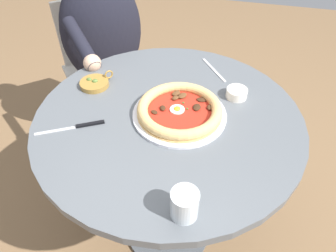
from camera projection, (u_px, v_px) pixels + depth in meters
ground_plane at (168, 229)px, 1.53m from camera, size 6.00×6.00×0.02m
dining_table at (168, 144)px, 1.11m from camera, size 0.88×0.88×0.75m
pizza_on_plate at (180, 111)px, 1.00m from camera, size 0.31×0.31×0.04m
water_glass at (184, 206)px, 0.72m from camera, size 0.07×0.07×0.08m
steak_knife at (80, 126)px, 0.97m from camera, size 0.19×0.11×0.01m
ramekin_capers at (237, 93)px, 1.07m from camera, size 0.07×0.07×0.03m
olive_pan at (95, 83)px, 1.13m from camera, size 0.11×0.11×0.04m
fork_utensil at (214, 70)px, 1.21m from camera, size 0.11×0.15×0.00m
diner_person at (107, 67)px, 1.61m from camera, size 0.44×0.58×1.19m
cafe_chair_diner at (101, 61)px, 1.72m from camera, size 0.57×0.57×0.82m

